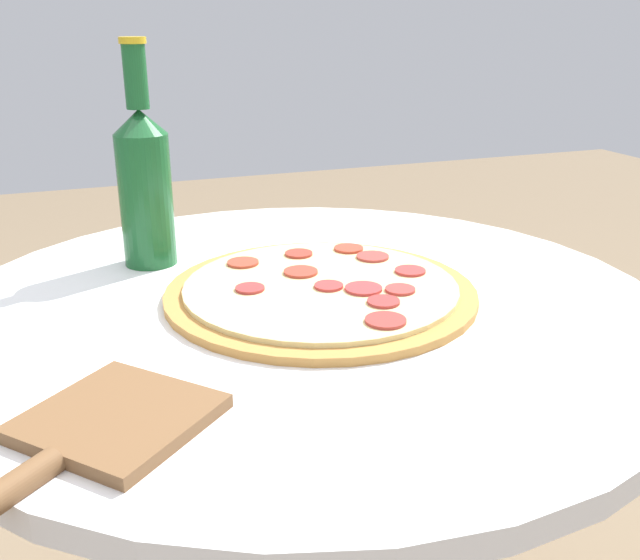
{
  "coord_description": "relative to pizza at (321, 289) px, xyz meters",
  "views": [
    {
      "loc": [
        0.25,
        0.74,
        1.04
      ],
      "look_at": [
        -0.02,
        -0.0,
        0.75
      ],
      "focal_mm": 40.0,
      "sensor_mm": 36.0,
      "label": 1
    }
  ],
  "objects": [
    {
      "name": "pizza",
      "position": [
        0.0,
        0.0,
        0.0
      ],
      "size": [
        0.37,
        0.37,
        0.02
      ],
      "color": "#B77F3D",
      "rests_on": "table"
    },
    {
      "name": "table",
      "position": [
        0.02,
        0.0,
        -0.19
      ],
      "size": [
        0.85,
        0.85,
        0.73
      ],
      "color": "white",
      "rests_on": "ground_plane"
    },
    {
      "name": "beer_bottle",
      "position": [
        0.17,
        -0.19,
        0.1
      ],
      "size": [
        0.07,
        0.07,
        0.29
      ],
      "color": "#195628",
      "rests_on": "table"
    },
    {
      "name": "pizza_paddle",
      "position": [
        0.27,
        0.23,
        -0.0
      ],
      "size": [
        0.23,
        0.22,
        0.02
      ],
      "rotation": [
        0.0,
        0.0,
        0.73
      ],
      "color": "brown",
      "rests_on": "table"
    }
  ]
}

